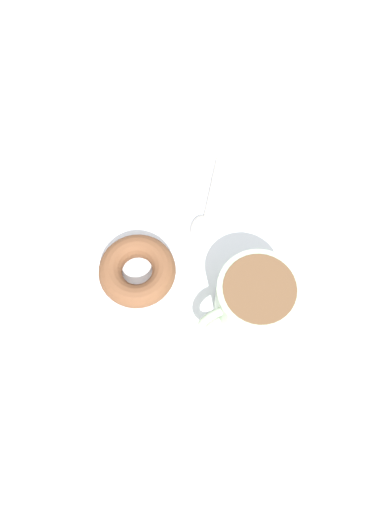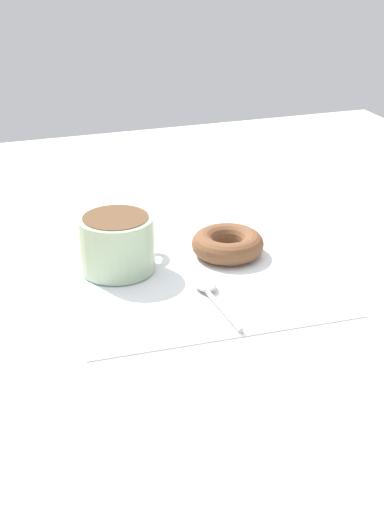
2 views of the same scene
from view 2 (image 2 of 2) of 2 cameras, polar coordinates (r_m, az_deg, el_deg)
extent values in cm
cube|color=beige|center=(85.27, -0.19, -1.70)|extent=(120.00, 120.00, 2.00)
cube|color=white|center=(83.85, 0.00, -1.32)|extent=(30.94, 30.94, 0.30)
cylinder|color=#9EB793|center=(83.45, -6.04, 0.99)|extent=(8.82, 8.82, 6.52)
cylinder|color=brown|center=(82.22, -6.14, 2.93)|extent=(7.62, 7.62, 0.60)
torus|color=#9EB793|center=(86.99, -4.20, 2.14)|extent=(4.03, 3.66, 4.55)
torus|color=brown|center=(87.58, 2.87, 0.99)|extent=(8.91, 8.91, 2.73)
ellipsoid|color=#B7B2A8|center=(80.00, 1.11, -2.26)|extent=(2.58, 3.72, 0.90)
cylinder|color=#B7B2A8|center=(75.67, 2.74, -4.21)|extent=(1.04, 9.23, 0.56)
camera|label=1|loc=(0.95, -8.89, 35.79)|focal=35.00mm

